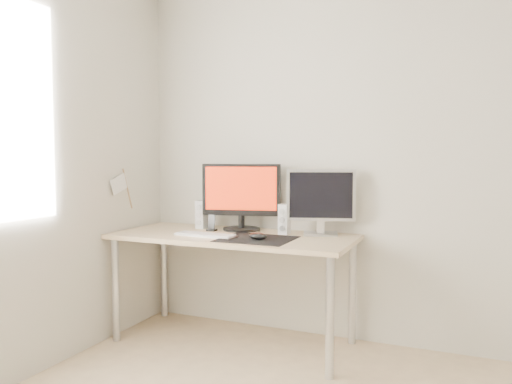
% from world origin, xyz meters
% --- Properties ---
extents(wall_back, '(3.50, 0.00, 3.50)m').
position_xyz_m(wall_back, '(0.00, 1.75, 1.25)').
color(wall_back, beige).
rests_on(wall_back, ground).
extents(mousepad, '(0.45, 0.40, 0.00)m').
position_xyz_m(mousepad, '(-0.71, 1.27, 0.73)').
color(mousepad, black).
rests_on(mousepad, desk).
extents(mouse, '(0.12, 0.07, 0.04)m').
position_xyz_m(mouse, '(-0.69, 1.24, 0.75)').
color(mouse, black).
rests_on(mouse, mousepad).
extents(desk, '(1.60, 0.70, 0.73)m').
position_xyz_m(desk, '(-0.93, 1.38, 0.65)').
color(desk, '#D1B587').
rests_on(desk, ground).
extents(main_monitor, '(0.55, 0.31, 0.47)m').
position_xyz_m(main_monitor, '(-0.96, 1.57, 0.98)').
color(main_monitor, black).
rests_on(main_monitor, desk).
extents(second_monitor, '(0.44, 0.22, 0.43)m').
position_xyz_m(second_monitor, '(-0.39, 1.59, 0.97)').
color(second_monitor, '#B9B9BC').
rests_on(second_monitor, desk).
extents(speaker_left, '(0.06, 0.08, 0.20)m').
position_xyz_m(speaker_left, '(-1.26, 1.55, 0.83)').
color(speaker_left, white).
rests_on(speaker_left, desk).
extents(speaker_right, '(0.06, 0.08, 0.20)m').
position_xyz_m(speaker_right, '(-0.62, 1.52, 0.83)').
color(speaker_right, white).
rests_on(speaker_right, desk).
extents(keyboard, '(0.43, 0.14, 0.02)m').
position_xyz_m(keyboard, '(-1.07, 1.26, 0.74)').
color(keyboard, '#B3B3B6').
rests_on(keyboard, desk).
extents(phone_dock, '(0.06, 0.05, 0.11)m').
position_xyz_m(phone_dock, '(-1.14, 1.47, 0.76)').
color(phone_dock, black).
rests_on(phone_dock, desk).
extents(pennant, '(0.01, 0.23, 0.29)m').
position_xyz_m(pennant, '(-1.72, 1.24, 1.05)').
color(pennant, '#A57F54').
rests_on(pennant, wall_left).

